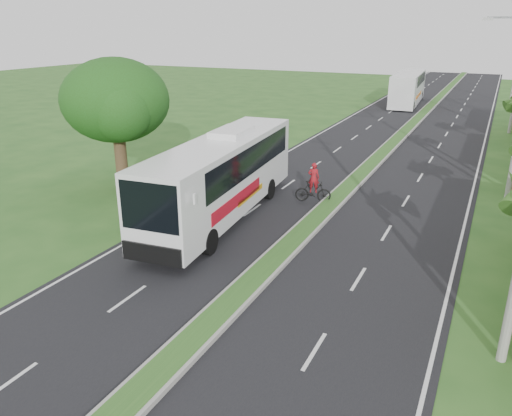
% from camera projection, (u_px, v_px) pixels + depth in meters
% --- Properties ---
extents(ground, '(180.00, 180.00, 0.00)m').
position_uv_depth(ground, '(213.00, 323.00, 16.26)').
color(ground, '#28541F').
rests_on(ground, ground).
extents(road_asphalt, '(14.00, 160.00, 0.02)m').
position_uv_depth(road_asphalt, '(366.00, 171.00, 33.15)').
color(road_asphalt, black).
rests_on(road_asphalt, ground).
extents(median_strip, '(1.20, 160.00, 0.18)m').
position_uv_depth(median_strip, '(366.00, 170.00, 33.12)').
color(median_strip, gray).
rests_on(median_strip, ground).
extents(lane_edge_left, '(0.12, 160.00, 0.01)m').
position_uv_depth(lane_edge_left, '(274.00, 160.00, 35.89)').
color(lane_edge_left, silver).
rests_on(lane_edge_left, ground).
extents(lane_edge_right, '(0.12, 160.00, 0.01)m').
position_uv_depth(lane_edge_right, '(474.00, 184.00, 30.41)').
color(lane_edge_right, silver).
rests_on(lane_edge_right, ground).
extents(shade_tree, '(6.30, 6.00, 7.54)m').
position_uv_depth(shade_tree, '(114.00, 103.00, 27.94)').
color(shade_tree, '#473321').
rests_on(shade_tree, ground).
extents(coach_bus_main, '(3.93, 13.35, 4.25)m').
position_uv_depth(coach_bus_main, '(222.00, 172.00, 24.48)').
color(coach_bus_main, white).
rests_on(coach_bus_main, ground).
extents(coach_bus_far, '(3.59, 13.12, 3.78)m').
position_uv_depth(coach_bus_far, '(408.00, 86.00, 60.53)').
color(coach_bus_far, white).
rests_on(coach_bus_far, ground).
extents(motorcyclist, '(2.03, 1.06, 2.21)m').
position_uv_depth(motorcyclist, '(313.00, 188.00, 27.14)').
color(motorcyclist, black).
rests_on(motorcyclist, ground).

